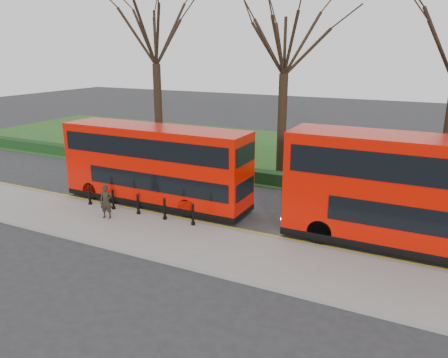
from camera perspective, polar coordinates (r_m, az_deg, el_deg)
The scene contains 13 objects.
ground at distance 22.66m, azimuth -6.09°, elevation -4.39°, with size 120.00×120.00×0.00m, color #28282B.
pavement at distance 20.37m, azimuth -10.67°, elevation -6.83°, with size 60.00×4.00×0.15m, color gray.
kerb at distance 21.86m, azimuth -7.51°, elevation -5.03°, with size 60.00×0.25×0.16m, color slate.
grass_verge at distance 35.63m, azimuth 7.02°, elevation 3.37°, with size 60.00×18.00×0.06m, color #22511B.
hedge at distance 28.18m, azimuth 1.34°, elevation 0.76°, with size 60.00×0.90×0.80m, color black.
yellow_line_outer at distance 22.11m, azimuth -7.07°, elevation -4.95°, with size 60.00×0.10×0.01m, color yellow.
yellow_line_inner at distance 22.27m, azimuth -6.78°, elevation -4.78°, with size 60.00×0.10×0.01m, color yellow.
tree_left at distance 33.98m, azimuth -9.01°, elevation 18.48°, with size 8.21×8.21×12.83m.
tree_mid at distance 29.35m, azimuth 7.98°, elevation 17.61°, with size 7.65×7.65×11.95m.
bollard_row at distance 22.20m, azimuth -11.17°, elevation -3.28°, with size 6.51×0.15×1.00m.
bus_lead at distance 23.59m, azimuth -9.00°, elevation 1.74°, with size 10.55×2.43×4.20m.
bus_rear at distance 19.39m, azimuth 25.72°, elevation -2.14°, with size 11.91×2.73×4.74m.
pedestrian at distance 21.92m, azimuth -15.15°, elevation -2.85°, with size 0.62×0.40×1.69m, color black.
Camera 1 is at (11.60, -17.72, 8.04)m, focal length 35.00 mm.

